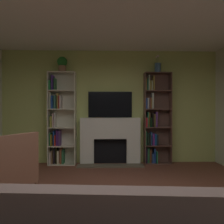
# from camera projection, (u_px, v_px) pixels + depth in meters

# --- Properties ---
(wall_back_accent) EXTENTS (5.46, 0.06, 2.79)m
(wall_back_accent) POSITION_uv_depth(u_px,v_px,m) (110.00, 107.00, 5.60)
(wall_back_accent) COLOR #BAC86D
(wall_back_accent) RESTS_ON ground_plane
(fireplace) EXTENTS (1.55, 0.55, 1.13)m
(fireplace) POSITION_uv_depth(u_px,v_px,m) (110.00, 139.00, 5.45)
(fireplace) COLOR white
(fireplace) RESTS_ON ground_plane
(tv) EXTENTS (1.08, 0.06, 0.64)m
(tv) POSITION_uv_depth(u_px,v_px,m) (110.00, 105.00, 5.54)
(tv) COLOR black
(tv) RESTS_ON fireplace
(bookshelf_left) EXTENTS (0.65, 0.32, 2.23)m
(bookshelf_left) POSITION_uv_depth(u_px,v_px,m) (59.00, 122.00, 5.42)
(bookshelf_left) COLOR silver
(bookshelf_left) RESTS_ON ground_plane
(bookshelf_right) EXTENTS (0.65, 0.27, 2.23)m
(bookshelf_right) POSITION_uv_depth(u_px,v_px,m) (154.00, 121.00, 5.50)
(bookshelf_right) COLOR brown
(bookshelf_right) RESTS_ON ground_plane
(potted_plant) EXTENTS (0.24, 0.24, 0.38)m
(potted_plant) POSITION_uv_depth(u_px,v_px,m) (62.00, 64.00, 5.38)
(potted_plant) COLOR #A37352
(potted_plant) RESTS_ON bookshelf_left
(vase_with_flowers) EXTENTS (0.15, 0.15, 0.43)m
(vase_with_flowers) POSITION_uv_depth(u_px,v_px,m) (158.00, 68.00, 5.44)
(vase_with_flowers) COLOR teal
(vase_with_flowers) RESTS_ON bookshelf_right
(armchair) EXTENTS (0.79, 0.79, 1.03)m
(armchair) POSITION_uv_depth(u_px,v_px,m) (9.00, 174.00, 2.77)
(armchair) COLOR brown
(armchair) RESTS_ON ground_plane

